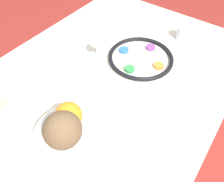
# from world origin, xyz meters

# --- Properties ---
(ground_plane) EXTENTS (8.00, 8.00, 0.00)m
(ground_plane) POSITION_xyz_m (0.00, 0.00, 0.00)
(ground_plane) COLOR maroon
(dining_table) EXTENTS (1.57, 1.02, 0.73)m
(dining_table) POSITION_xyz_m (0.00, 0.00, 0.37)
(dining_table) COLOR silver
(dining_table) RESTS_ON ground_plane
(seder_plate) EXTENTS (0.32, 0.32, 0.03)m
(seder_plate) POSITION_xyz_m (-0.26, 0.07, 0.75)
(seder_plate) COLOR silver
(seder_plate) RESTS_ON dining_table
(wine_glass) EXTENTS (0.06, 0.06, 0.12)m
(wine_glass) POSITION_xyz_m (-0.17, -0.14, 0.82)
(wine_glass) COLOR silver
(wine_glass) RESTS_ON dining_table
(fruit_stand) EXTENTS (0.22, 0.22, 0.11)m
(fruit_stand) POSITION_xyz_m (0.29, 0.12, 0.83)
(fruit_stand) COLOR silver
(fruit_stand) RESTS_ON dining_table
(orange_fruit) EXTENTS (0.09, 0.09, 0.09)m
(orange_fruit) POSITION_xyz_m (0.26, 0.10, 0.89)
(orange_fruit) COLOR orange
(orange_fruit) RESTS_ON fruit_stand
(coconut) EXTENTS (0.12, 0.12, 0.12)m
(coconut) POSITION_xyz_m (0.31, 0.13, 0.91)
(coconut) COLOR brown
(coconut) RESTS_ON fruit_stand
(napkin_roll) EXTENTS (0.20, 0.11, 0.04)m
(napkin_roll) POSITION_xyz_m (0.02, -0.26, 0.76)
(napkin_roll) COLOR white
(napkin_roll) RESTS_ON dining_table
(cup_near) EXTENTS (0.07, 0.07, 0.07)m
(cup_near) POSITION_xyz_m (-0.55, 0.15, 0.77)
(cup_near) COLOR silver
(cup_near) RESTS_ON dining_table
(fork_left) EXTENTS (0.03, 0.19, 0.01)m
(fork_left) POSITION_xyz_m (-0.22, 0.33, 0.74)
(fork_left) COLOR silver
(fork_left) RESTS_ON dining_table
(fork_right) EXTENTS (0.04, 0.19, 0.01)m
(fork_right) POSITION_xyz_m (-0.19, 0.33, 0.74)
(fork_right) COLOR silver
(fork_right) RESTS_ON dining_table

